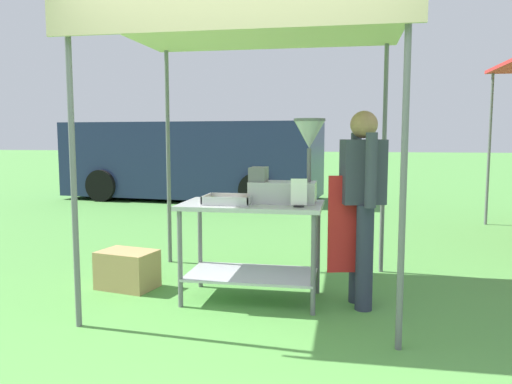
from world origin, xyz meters
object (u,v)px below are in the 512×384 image
(donut_cart, at_px, (252,230))
(vendor, at_px, (362,198))
(stall_canopy, at_px, (254,33))
(supply_crate, at_px, (127,269))
(donut_tray, at_px, (229,201))
(menu_sign, at_px, (299,195))
(donut_fryer, at_px, (290,172))
(van_navy, at_px, (194,159))

(donut_cart, xyz_separation_m, vendor, (0.91, 0.01, 0.30))
(stall_canopy, height_order, donut_cart, stall_canopy)
(donut_cart, distance_m, supply_crate, 1.28)
(donut_cart, bearing_deg, stall_canopy, 90.00)
(supply_crate, bearing_deg, stall_canopy, -1.31)
(donut_cart, xyz_separation_m, donut_tray, (-0.18, -0.07, 0.26))
(donut_tray, bearing_deg, supply_crate, 168.86)
(menu_sign, bearing_deg, donut_fryer, 112.52)
(stall_canopy, bearing_deg, menu_sign, -33.33)
(donut_tray, xyz_separation_m, donut_fryer, (0.49, 0.15, 0.24))
(donut_tray, height_order, supply_crate, donut_tray)
(vendor, xyz_separation_m, supply_crate, (-2.11, 0.12, -0.73))
(vendor, height_order, supply_crate, vendor)
(menu_sign, xyz_separation_m, vendor, (0.49, 0.18, -0.04))
(van_navy, bearing_deg, stall_canopy, -68.54)
(donut_cart, distance_m, donut_fryer, 0.59)
(donut_tray, distance_m, van_navy, 7.18)
(donut_cart, relative_size, van_navy, 0.21)
(stall_canopy, xyz_separation_m, van_navy, (-2.59, 6.59, -1.39))
(donut_cart, xyz_separation_m, supply_crate, (-1.20, 0.13, -0.43))
(supply_crate, distance_m, van_navy, 6.75)
(stall_canopy, relative_size, donut_cart, 2.10)
(vendor, bearing_deg, donut_cart, -179.50)
(donut_tray, height_order, menu_sign, menu_sign)
(stall_canopy, distance_m, donut_cart, 1.66)
(donut_cart, distance_m, vendor, 0.96)
(stall_canopy, height_order, donut_tray, stall_canopy)
(donut_cart, distance_m, van_navy, 7.18)
(donut_cart, height_order, van_navy, van_navy)
(donut_tray, distance_m, vendor, 1.09)
(donut_tray, bearing_deg, van_navy, 109.62)
(donut_tray, xyz_separation_m, van_navy, (-2.41, 6.77, 0.01))
(stall_canopy, distance_m, vendor, 1.64)
(van_navy, bearing_deg, donut_tray, -70.38)
(donut_fryer, bearing_deg, stall_canopy, 176.18)
(van_navy, bearing_deg, supply_crate, -78.03)
(vendor, relative_size, van_navy, 0.28)
(stall_canopy, xyz_separation_m, donut_fryer, (0.31, -0.02, -1.16))
(donut_fryer, xyz_separation_m, vendor, (0.60, -0.07, -0.20))
(menu_sign, bearing_deg, vendor, 20.25)
(stall_canopy, bearing_deg, supply_crate, 178.69)
(menu_sign, xyz_separation_m, van_navy, (-3.01, 6.87, -0.06))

